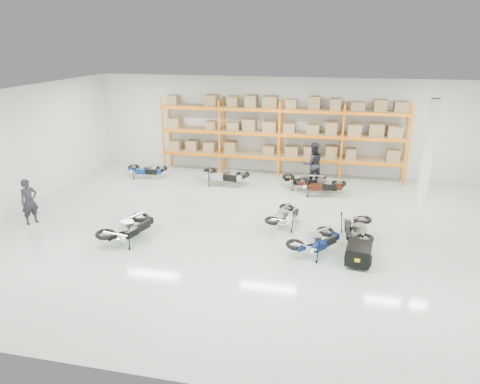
% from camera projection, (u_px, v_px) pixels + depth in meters
% --- Properties ---
extents(room, '(18.00, 18.00, 18.00)m').
position_uv_depth(room, '(256.00, 167.00, 13.75)').
color(room, '#A6B9AA').
rests_on(room, ground).
extents(pallet_rack, '(11.28, 0.98, 3.62)m').
position_uv_depth(pallet_rack, '(280.00, 128.00, 19.68)').
color(pallet_rack, orange).
rests_on(pallet_rack, ground).
extents(structural_column, '(0.25, 0.25, 4.50)m').
position_uv_depth(structural_column, '(425.00, 172.00, 13.19)').
color(structural_column, white).
rests_on(structural_column, ground).
extents(moto_blue_centre, '(1.69, 1.85, 1.09)m').
position_uv_depth(moto_blue_centre, '(316.00, 237.00, 12.83)').
color(moto_blue_centre, '#081853').
rests_on(moto_blue_centre, ground).
extents(moto_silver_left, '(1.17, 1.74, 1.03)m').
position_uv_depth(moto_silver_left, '(285.00, 213.00, 14.73)').
color(moto_silver_left, silver).
rests_on(moto_silver_left, ground).
extents(moto_black_far_left, '(1.43, 2.03, 1.19)m').
position_uv_depth(moto_black_far_left, '(128.00, 224.00, 13.64)').
color(moto_black_far_left, black).
rests_on(moto_black_far_left, ground).
extents(moto_touring_right, '(0.91, 1.75, 1.12)m').
position_uv_depth(moto_touring_right, '(357.00, 225.00, 13.62)').
color(moto_touring_right, black).
rests_on(moto_touring_right, ground).
extents(trailer, '(0.79, 1.47, 0.60)m').
position_uv_depth(trailer, '(359.00, 254.00, 12.21)').
color(trailer, black).
rests_on(trailer, ground).
extents(moto_back_a, '(1.69, 0.91, 1.06)m').
position_uv_depth(moto_back_a, '(146.00, 167.00, 19.83)').
color(moto_back_a, navy).
rests_on(moto_back_a, ground).
extents(moto_back_b, '(1.99, 1.17, 1.22)m').
position_uv_depth(moto_back_b, '(224.00, 172.00, 18.87)').
color(moto_back_b, '#ADB1B7').
rests_on(moto_back_b, ground).
extents(moto_back_c, '(1.71, 0.92, 1.08)m').
position_uv_depth(moto_back_c, '(304.00, 177.00, 18.38)').
color(moto_back_c, black).
rests_on(moto_back_c, ground).
extents(moto_back_d, '(1.85, 0.98, 1.17)m').
position_uv_depth(moto_back_d, '(321.00, 182.00, 17.68)').
color(moto_back_d, '#41150D').
rests_on(moto_back_d, ground).
extents(person_left, '(0.62, 0.71, 1.62)m').
position_uv_depth(person_left, '(29.00, 202.00, 14.83)').
color(person_left, black).
rests_on(person_left, ground).
extents(person_back, '(1.14, 1.02, 1.93)m').
position_uv_depth(person_back, '(313.00, 164.00, 18.70)').
color(person_back, black).
rests_on(person_back, ground).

